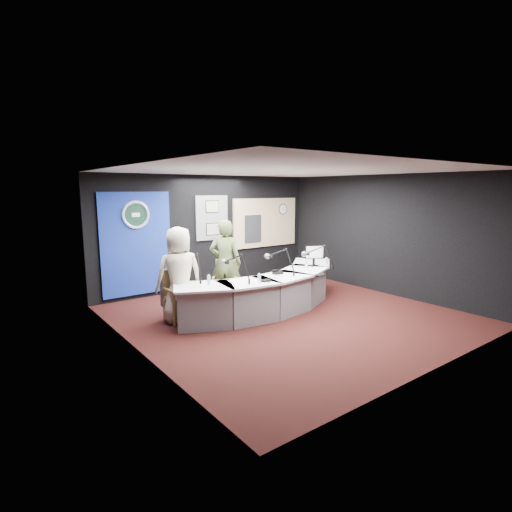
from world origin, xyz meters
TOP-DOWN VIEW (x-y plane):
  - ground at (0.00, 0.00)m, footprint 6.00×6.00m
  - ceiling at (0.00, 0.00)m, footprint 6.00×6.00m
  - wall_back at (0.00, 3.00)m, footprint 6.00×0.02m
  - wall_front at (0.00, -3.00)m, footprint 6.00×0.02m
  - wall_left at (-3.00, 0.00)m, footprint 0.02×6.00m
  - wall_right at (3.00, 0.00)m, footprint 0.02×6.00m
  - broadcast_desk at (-0.05, 0.55)m, footprint 4.50×1.90m
  - backdrop_panel at (-1.90, 2.97)m, footprint 1.60×0.05m
  - agency_seal at (-1.90, 2.93)m, footprint 0.63×0.07m
  - seal_center at (-1.90, 2.94)m, footprint 0.48×0.01m
  - pinboard at (0.05, 2.97)m, footprint 0.90×0.04m
  - framed_photo_upper at (0.05, 2.94)m, footprint 0.34×0.02m
  - framed_photo_lower at (0.05, 2.94)m, footprint 0.34×0.02m
  - booth_window_frame at (1.75, 2.97)m, footprint 2.12×0.06m
  - booth_glow at (1.75, 2.96)m, footprint 2.00×0.02m
  - equipment_rack at (1.30, 2.94)m, footprint 0.55×0.02m
  - wall_clock at (2.35, 2.94)m, footprint 0.28×0.01m
  - armchair_left at (-1.85, 0.97)m, footprint 0.61×0.61m
  - armchair_right at (-0.63, 1.31)m, footprint 0.75×0.75m
  - draped_jacket at (-1.86, 1.22)m, footprint 0.50×0.11m
  - person_man at (-1.85, 0.97)m, footprint 0.94×0.68m
  - person_woman at (-0.63, 1.31)m, footprint 0.80×0.77m
  - computer_monitor at (1.28, 0.61)m, footprint 0.45×0.19m
  - desk_phone at (0.08, 0.43)m, footprint 0.20×0.17m
  - headphones_near at (0.64, -0.20)m, footprint 0.23×0.23m
  - headphones_far at (-0.54, 0.06)m, footprint 0.24×0.24m
  - paper_stack at (-1.00, 0.39)m, footprint 0.25×0.31m
  - notepad at (-0.63, 0.06)m, footprint 0.35×0.38m
  - boom_mic_a at (-1.53, 0.94)m, footprint 0.25×0.73m
  - boom_mic_b at (-0.99, 0.36)m, footprint 0.29×0.72m
  - boom_mic_c at (0.11, 0.39)m, footprint 0.34×0.70m
  - boom_mic_d at (1.04, 0.24)m, footprint 0.62×0.49m
  - water_bottles at (0.03, 0.27)m, footprint 3.14×0.56m

SIDE VIEW (x-z plane):
  - ground at x=0.00m, z-range 0.00..0.00m
  - broadcast_desk at x=-0.05m, z-range 0.00..0.75m
  - armchair_right at x=-0.63m, z-range 0.00..0.94m
  - armchair_left at x=-1.85m, z-range 0.00..1.07m
  - draped_jacket at x=-1.86m, z-range 0.27..0.97m
  - paper_stack at x=-1.00m, z-range 0.75..0.75m
  - notepad at x=-0.63m, z-range 0.75..0.75m
  - headphones_near at x=0.64m, z-range 0.75..0.79m
  - headphones_far at x=-0.54m, z-range 0.75..0.79m
  - desk_phone at x=0.08m, z-range 0.75..0.80m
  - water_bottles at x=0.03m, z-range 0.75..0.93m
  - person_man at x=-1.85m, z-range 0.00..1.79m
  - person_woman at x=-0.63m, z-range 0.00..1.84m
  - boom_mic_a at x=-1.53m, z-range 0.75..1.35m
  - boom_mic_b at x=-0.99m, z-range 0.75..1.35m
  - boom_mic_c at x=0.11m, z-range 0.75..1.35m
  - boom_mic_d at x=1.04m, z-range 0.75..1.35m
  - computer_monitor at x=1.28m, z-range 0.91..1.23m
  - backdrop_panel at x=-1.90m, z-range 0.10..2.40m
  - wall_back at x=0.00m, z-range 0.00..2.80m
  - wall_front at x=0.00m, z-range 0.00..2.80m
  - wall_left at x=-3.00m, z-range 0.00..2.80m
  - wall_right at x=3.00m, z-range 0.00..2.80m
  - equipment_rack at x=1.30m, z-range 1.03..1.78m
  - framed_photo_lower at x=0.05m, z-range 1.33..1.60m
  - booth_window_frame at x=1.75m, z-range 0.89..2.21m
  - booth_glow at x=1.75m, z-range 0.95..2.15m
  - pinboard at x=0.05m, z-range 1.20..2.30m
  - agency_seal at x=-1.90m, z-range 1.58..2.21m
  - seal_center at x=-1.90m, z-range 1.66..2.14m
  - wall_clock at x=2.35m, z-range 1.76..2.04m
  - framed_photo_upper at x=0.05m, z-range 1.89..2.17m
  - ceiling at x=0.00m, z-range 2.79..2.81m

